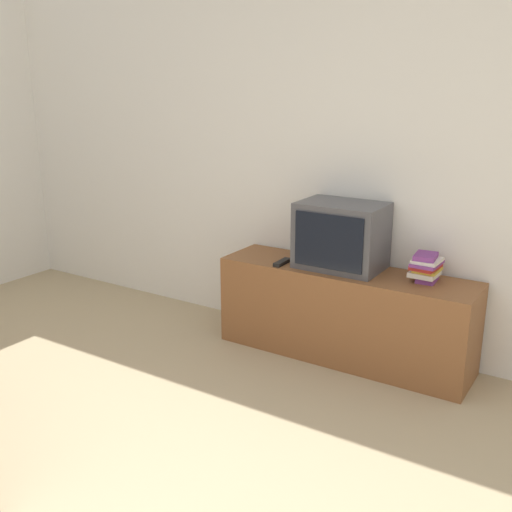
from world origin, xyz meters
TOP-DOWN VIEW (x-y plane):
  - wall_back at (0.00, 3.03)m, footprint 9.00×0.06m
  - tv_stand at (0.14, 2.77)m, footprint 1.63×0.43m
  - television at (0.09, 2.79)m, footprint 0.52×0.38m
  - book_stack at (0.63, 2.81)m, footprint 0.17×0.22m
  - remote_on_stand at (-0.26, 2.66)m, footprint 0.05×0.16m

SIDE VIEW (x-z plane):
  - tv_stand at x=0.14m, z-range 0.00..0.59m
  - remote_on_stand at x=-0.26m, z-range 0.59..0.61m
  - book_stack at x=0.63m, z-range 0.59..0.76m
  - television at x=0.09m, z-range 0.59..1.00m
  - wall_back at x=0.00m, z-range 0.00..2.60m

